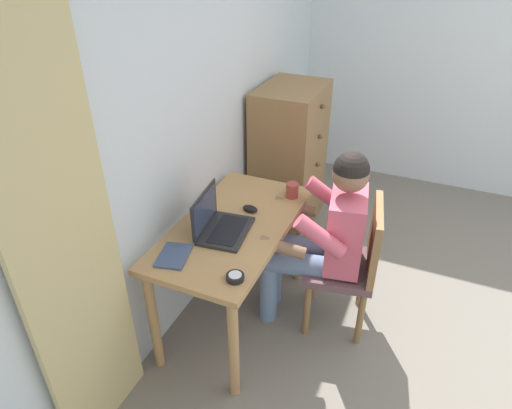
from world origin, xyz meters
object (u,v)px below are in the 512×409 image
at_px(dresser, 289,159).
at_px(chair, 352,261).
at_px(person_seated, 324,232).
at_px(computer_mouse, 250,209).
at_px(notebook_pad, 174,256).
at_px(laptop, 219,224).
at_px(desk_clock, 235,277).
at_px(desk, 234,240).
at_px(coffee_mug, 292,190).

distance_m(dresser, chair, 1.22).
bearing_deg(dresser, person_seated, -150.04).
xyz_separation_m(computer_mouse, notebook_pad, (-0.57, 0.18, -0.01)).
height_order(laptop, desk_clock, laptop).
xyz_separation_m(dresser, laptop, (-1.30, -0.04, 0.19)).
height_order(desk, chair, chair).
bearing_deg(notebook_pad, desk_clock, -108.49).
distance_m(desk, person_seated, 0.53).
distance_m(desk_clock, notebook_pad, 0.37).
bearing_deg(notebook_pad, desk, -34.07).
xyz_separation_m(laptop, coffee_mug, (0.53, -0.25, -0.00)).
height_order(chair, computer_mouse, chair).
distance_m(dresser, laptop, 1.31).
xyz_separation_m(desk, laptop, (-0.10, 0.04, 0.16)).
xyz_separation_m(computer_mouse, coffee_mug, (0.26, -0.17, 0.03)).
xyz_separation_m(person_seated, notebook_pad, (-0.61, 0.64, 0.07)).
bearing_deg(dresser, chair, -141.98).
relative_size(laptop, computer_mouse, 3.67).
xyz_separation_m(notebook_pad, coffee_mug, (0.83, -0.36, 0.04)).
height_order(dresser, person_seated, same).
relative_size(dresser, desk_clock, 13.28).
height_order(dresser, computer_mouse, dresser).
bearing_deg(notebook_pad, person_seated, -59.32).
xyz_separation_m(person_seated, laptop, (-0.31, 0.53, 0.11)).
distance_m(chair, laptop, 0.84).
bearing_deg(notebook_pad, laptop, -33.18).
bearing_deg(laptop, desk_clock, -141.92).
distance_m(person_seated, laptop, 0.62).
height_order(person_seated, laptop, person_seated).
relative_size(chair, person_seated, 0.73).
relative_size(laptop, desk_clock, 4.08).
distance_m(computer_mouse, notebook_pad, 0.59).
bearing_deg(laptop, desk, -23.54).
bearing_deg(dresser, coffee_mug, -159.27).
distance_m(desk, notebook_pad, 0.44).
relative_size(notebook_pad, coffee_mug, 1.75).
bearing_deg(chair, laptop, 115.77).
relative_size(desk, laptop, 3.17).
bearing_deg(desk_clock, chair, -33.37).
height_order(person_seated, computer_mouse, person_seated).
xyz_separation_m(dresser, desk_clock, (-1.64, -0.30, 0.15)).
relative_size(person_seated, notebook_pad, 5.69).
xyz_separation_m(desk, notebook_pad, (-0.40, 0.15, 0.12)).
relative_size(dresser, coffee_mug, 9.96).
bearing_deg(chair, dresser, 38.02).
height_order(laptop, computer_mouse, laptop).
bearing_deg(coffee_mug, laptop, 154.71).
bearing_deg(computer_mouse, desk, 179.43).
bearing_deg(computer_mouse, coffee_mug, -23.06).
relative_size(person_seated, desk_clock, 13.28).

